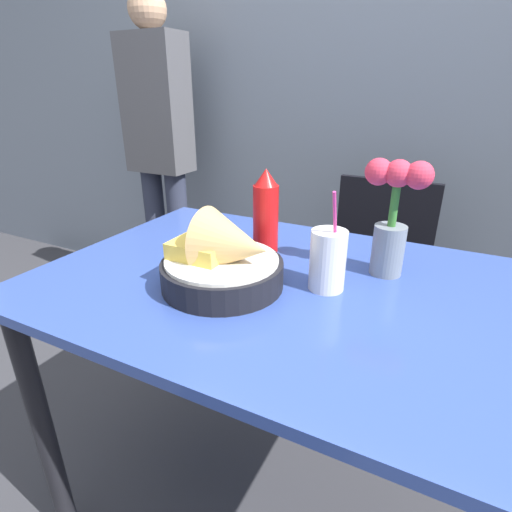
% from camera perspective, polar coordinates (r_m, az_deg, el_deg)
% --- Properties ---
extents(ground_plane, '(12.00, 12.00, 0.00)m').
position_cam_1_polar(ground_plane, '(1.45, 2.75, -32.13)').
color(ground_plane, '#38383D').
extents(wall_window, '(7.00, 0.06, 2.60)m').
position_cam_1_polar(wall_window, '(1.99, 19.60, 25.12)').
color(wall_window, slate).
rests_on(wall_window, ground_plane).
extents(dining_table, '(1.13, 0.78, 0.78)m').
position_cam_1_polar(dining_table, '(0.98, 3.49, -9.41)').
color(dining_table, '#334C9E').
rests_on(dining_table, ground_plane).
extents(chair_far_window, '(0.40, 0.40, 0.85)m').
position_cam_1_polar(chair_far_window, '(1.72, 16.78, -1.10)').
color(chair_far_window, black).
rests_on(chair_far_window, ground_plane).
extents(food_basket, '(0.27, 0.27, 0.18)m').
position_cam_1_polar(food_basket, '(0.87, -4.36, -0.72)').
color(food_basket, black).
rests_on(food_basket, dining_table).
extents(ketchup_bottle, '(0.07, 0.07, 0.22)m').
position_cam_1_polar(ketchup_bottle, '(1.05, 1.40, 6.23)').
color(ketchup_bottle, red).
rests_on(ketchup_bottle, dining_table).
extents(drink_cup, '(0.08, 0.08, 0.23)m').
position_cam_1_polar(drink_cup, '(0.87, 10.19, -0.85)').
color(drink_cup, silver).
rests_on(drink_cup, dining_table).
extents(flower_vase, '(0.14, 0.07, 0.27)m').
position_cam_1_polar(flower_vase, '(0.95, 19.00, 5.87)').
color(flower_vase, gray).
rests_on(flower_vase, dining_table).
extents(person_standing, '(0.32, 0.18, 1.60)m').
position_cam_1_polar(person_standing, '(2.19, -13.61, 15.49)').
color(person_standing, '#2D3347').
rests_on(person_standing, ground_plane).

